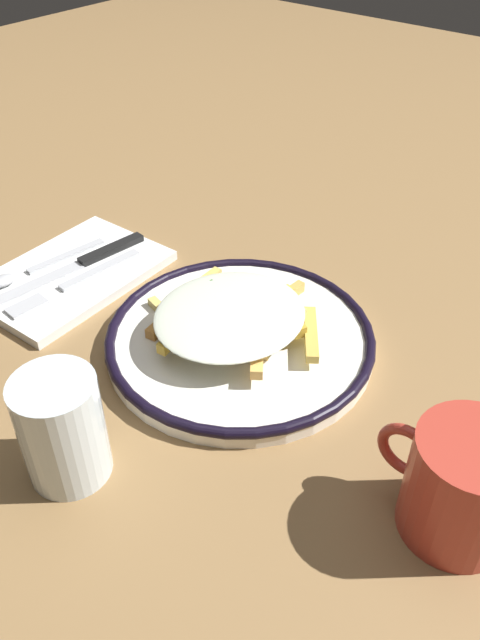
{
  "coord_description": "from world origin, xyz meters",
  "views": [
    {
      "loc": [
        -0.32,
        0.39,
        0.44
      ],
      "look_at": [
        0.0,
        0.0,
        0.04
      ],
      "focal_mm": 35.67,
      "sensor_mm": 36.0,
      "label": 1
    }
  ],
  "objects_px": {
    "knife": "(83,262)",
    "coffee_mug": "(462,485)",
    "fries_heap": "(234,316)",
    "spoon": "(29,271)",
    "napkin": "(71,275)",
    "plate": "(240,338)",
    "fork": "(76,282)",
    "water_glass": "(62,429)"
  },
  "relations": [
    {
      "from": "plate",
      "to": "fries_heap",
      "type": "xyz_separation_m",
      "value": [
        0.01,
        0.0,
        0.03
      ]
    },
    {
      "from": "water_glass",
      "to": "plate",
      "type": "bearing_deg",
      "value": -93.07
    },
    {
      "from": "plate",
      "to": "napkin",
      "type": "relative_size",
      "value": 1.28
    },
    {
      "from": "fries_heap",
      "to": "coffee_mug",
      "type": "height_order",
      "value": "coffee_mug"
    },
    {
      "from": "napkin",
      "to": "spoon",
      "type": "height_order",
      "value": "spoon"
    },
    {
      "from": "spoon",
      "to": "coffee_mug",
      "type": "height_order",
      "value": "coffee_mug"
    },
    {
      "from": "fries_heap",
      "to": "spoon",
      "type": "height_order",
      "value": "fries_heap"
    },
    {
      "from": "plate",
      "to": "knife",
      "type": "distance_m",
      "value": 0.24
    },
    {
      "from": "fries_heap",
      "to": "coffee_mug",
      "type": "xyz_separation_m",
      "value": [
        -0.27,
        0.06,
        0.01
      ]
    },
    {
      "from": "plate",
      "to": "fries_heap",
      "type": "distance_m",
      "value": 0.03
    },
    {
      "from": "fork",
      "to": "coffee_mug",
      "type": "bearing_deg",
      "value": 178.06
    },
    {
      "from": "plate",
      "to": "napkin",
      "type": "bearing_deg",
      "value": 7.64
    },
    {
      "from": "fries_heap",
      "to": "fork",
      "type": "bearing_deg",
      "value": 11.93
    },
    {
      "from": "napkin",
      "to": "water_glass",
      "type": "distance_m",
      "value": 0.29
    },
    {
      "from": "napkin",
      "to": "spoon",
      "type": "bearing_deg",
      "value": 46.45
    },
    {
      "from": "plate",
      "to": "water_glass",
      "type": "height_order",
      "value": "water_glass"
    },
    {
      "from": "knife",
      "to": "water_glass",
      "type": "bearing_deg",
      "value": 137.91
    },
    {
      "from": "plate",
      "to": "napkin",
      "type": "height_order",
      "value": "plate"
    },
    {
      "from": "plate",
      "to": "fork",
      "type": "relative_size",
      "value": 1.59
    },
    {
      "from": "napkin",
      "to": "fries_heap",
      "type": "bearing_deg",
      "value": -172.38
    },
    {
      "from": "fries_heap",
      "to": "knife",
      "type": "height_order",
      "value": "fries_heap"
    },
    {
      "from": "spoon",
      "to": "napkin",
      "type": "bearing_deg",
      "value": -133.55
    },
    {
      "from": "water_glass",
      "to": "knife",
      "type": "bearing_deg",
      "value": -42.09
    },
    {
      "from": "knife",
      "to": "coffee_mug",
      "type": "distance_m",
      "value": 0.5
    },
    {
      "from": "plate",
      "to": "water_glass",
      "type": "xyz_separation_m",
      "value": [
        0.01,
        0.21,
        0.04
      ]
    },
    {
      "from": "plate",
      "to": "knife",
      "type": "height_order",
      "value": "plate"
    },
    {
      "from": "napkin",
      "to": "knife",
      "type": "bearing_deg",
      "value": -97.52
    },
    {
      "from": "fries_heap",
      "to": "water_glass",
      "type": "bearing_deg",
      "value": 88.88
    },
    {
      "from": "fries_heap",
      "to": "spoon",
      "type": "distance_m",
      "value": 0.27
    },
    {
      "from": "spoon",
      "to": "coffee_mug",
      "type": "bearing_deg",
      "value": -179.31
    },
    {
      "from": "knife",
      "to": "plate",
      "type": "bearing_deg",
      "value": -176.82
    },
    {
      "from": "knife",
      "to": "coffee_mug",
      "type": "relative_size",
      "value": 1.79
    },
    {
      "from": "fork",
      "to": "knife",
      "type": "distance_m",
      "value": 0.04
    },
    {
      "from": "fries_heap",
      "to": "fork",
      "type": "relative_size",
      "value": 1.17
    },
    {
      "from": "fork",
      "to": "water_glass",
      "type": "distance_m",
      "value": 0.26
    },
    {
      "from": "plate",
      "to": "knife",
      "type": "relative_size",
      "value": 1.33
    },
    {
      "from": "water_glass",
      "to": "napkin",
      "type": "bearing_deg",
      "value": -39.02
    },
    {
      "from": "plate",
      "to": "coffee_mug",
      "type": "xyz_separation_m",
      "value": [
        -0.26,
        0.06,
        0.04
      ]
    },
    {
      "from": "fries_heap",
      "to": "napkin",
      "type": "relative_size",
      "value": 0.95
    },
    {
      "from": "napkin",
      "to": "water_glass",
      "type": "xyz_separation_m",
      "value": [
        -0.23,
        0.18,
        0.04
      ]
    },
    {
      "from": "napkin",
      "to": "knife",
      "type": "height_order",
      "value": "knife"
    },
    {
      "from": "fries_heap",
      "to": "fork",
      "type": "height_order",
      "value": "fries_heap"
    }
  ]
}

